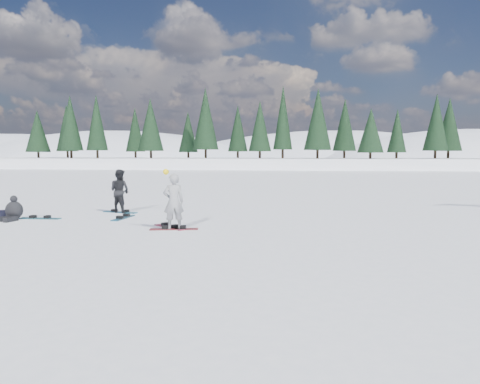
% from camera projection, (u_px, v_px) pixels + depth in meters
% --- Properties ---
extents(ground, '(420.00, 420.00, 0.00)m').
position_uv_depth(ground, '(201.00, 226.00, 15.27)').
color(ground, white).
rests_on(ground, ground).
extents(alpine_backdrop, '(412.50, 227.00, 53.20)m').
position_uv_depth(alpine_backdrop, '(261.00, 190.00, 205.03)').
color(alpine_backdrop, white).
rests_on(alpine_backdrop, ground).
extents(snowboarder_woman, '(0.75, 0.63, 1.90)m').
position_uv_depth(snowboarder_woman, '(174.00, 201.00, 14.52)').
color(snowboarder_woman, '#96969A').
rests_on(snowboarder_woman, ground).
extents(snowboarder_man, '(1.01, 0.90, 1.74)m').
position_uv_depth(snowboarder_man, '(120.00, 191.00, 18.64)').
color(snowboarder_man, black).
rests_on(snowboarder_man, ground).
extents(seated_rider, '(0.75, 1.10, 0.87)m').
position_uv_depth(seated_rider, '(13.00, 211.00, 16.67)').
color(seated_rider, black).
rests_on(seated_rider, ground).
extents(gear_bag, '(0.53, 0.45, 0.30)m').
position_uv_depth(gear_bag, '(0.00, 214.00, 17.02)').
color(gear_bag, black).
rests_on(gear_bag, ground).
extents(snowboard_woman, '(1.53, 0.54, 0.03)m').
position_uv_depth(snowboard_woman, '(174.00, 229.00, 14.59)').
color(snowboard_woman, maroon).
rests_on(snowboard_woman, ground).
extents(snowboard_man, '(1.52, 0.66, 0.03)m').
position_uv_depth(snowboard_man, '(120.00, 212.00, 18.71)').
color(snowboard_man, teal).
rests_on(snowboard_man, ground).
extents(snowboard_loose_b, '(1.30, 1.21, 0.03)m').
position_uv_depth(snowboard_loose_b, '(170.00, 227.00, 14.99)').
color(snowboard_loose_b, maroon).
rests_on(snowboard_loose_b, ground).
extents(snowboard_loose_c, '(1.50, 0.29, 0.03)m').
position_uv_depth(snowboard_loose_c, '(40.00, 218.00, 16.95)').
color(snowboard_loose_c, '#156778').
rests_on(snowboard_loose_c, ground).
extents(snowboard_loose_a, '(0.39, 1.52, 0.03)m').
position_uv_depth(snowboard_loose_a, '(123.00, 218.00, 17.08)').
color(snowboard_loose_a, '#155978').
rests_on(snowboard_loose_a, ground).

